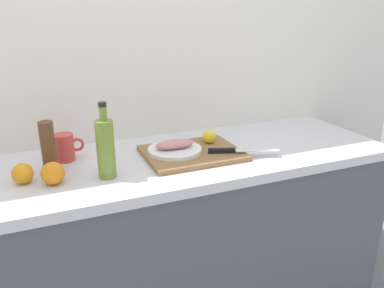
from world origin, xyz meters
TOP-DOWN VIEW (x-y plane):
  - back_wall at (0.00, 0.33)m, footprint 3.20×0.05m
  - kitchen_counter at (0.00, 0.00)m, footprint 2.00×0.60m
  - cutting_board at (0.14, -0.02)m, footprint 0.39×0.31m
  - white_plate at (0.07, -0.00)m, footprint 0.22×0.22m
  - fish_fillet at (0.07, -0.00)m, footprint 0.17×0.07m
  - chef_knife at (0.30, -0.10)m, footprint 0.28×0.12m
  - lemon_0 at (0.25, 0.05)m, footprint 0.06×0.06m
  - olive_oil_bottle at (-0.22, -0.10)m, footprint 0.06×0.06m
  - coffee_mug_1 at (-0.35, 0.13)m, footprint 0.12×0.08m
  - orange_0 at (-0.41, -0.09)m, footprint 0.08×0.08m
  - orange_1 at (-0.50, -0.04)m, footprint 0.07×0.07m
  - pepper_mill at (-0.41, 0.02)m, footprint 0.05×0.05m

SIDE VIEW (x-z plane):
  - kitchen_counter at x=0.00m, z-range 0.00..0.90m
  - cutting_board at x=0.14m, z-range 0.90..0.92m
  - white_plate at x=0.07m, z-range 0.92..0.93m
  - chef_knife at x=0.30m, z-range 0.92..0.94m
  - orange_1 at x=-0.50m, z-range 0.90..0.97m
  - orange_0 at x=-0.41m, z-range 0.90..0.98m
  - lemon_0 at x=0.25m, z-range 0.92..0.98m
  - fish_fillet at x=0.07m, z-range 0.94..0.97m
  - coffee_mug_1 at x=-0.35m, z-range 0.90..1.01m
  - pepper_mill at x=-0.41m, z-range 0.90..1.10m
  - olive_oil_bottle at x=-0.22m, z-range 0.87..1.15m
  - back_wall at x=0.00m, z-range 0.00..2.50m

